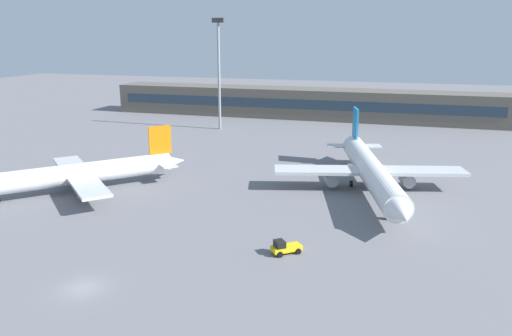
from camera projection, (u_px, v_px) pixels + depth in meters
ground_plane at (220, 182)px, 88.36m from camera, size 400.00×400.00×0.00m
terminal_building at (302, 103)px, 154.68m from camera, size 120.46×12.13×9.00m
airplane_near at (72, 175)px, 81.72m from camera, size 29.73×30.49×9.74m
airplane_mid at (371, 171)px, 82.08m from camera, size 31.99×45.07×11.32m
baggage_tug_yellow at (285, 247)px, 59.24m from camera, size 3.75×3.43×1.75m
floodlight_tower_west at (219, 67)px, 132.80m from camera, size 3.20×0.80×29.32m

